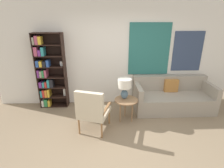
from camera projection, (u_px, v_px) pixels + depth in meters
name	position (u px, v px, depth m)	size (l,w,h in m)	color
ground_plane	(121.00, 150.00, 3.23)	(14.00, 14.00, 0.00)	#847056
wall_back	(117.00, 55.00, 4.65)	(6.40, 0.08, 2.70)	white
bookshelf	(48.00, 73.00, 4.55)	(0.73, 0.30, 1.96)	black
armchair	(92.00, 109.00, 3.55)	(0.74, 0.77, 0.97)	olive
couch	(172.00, 98.00, 4.64)	(1.99, 0.90, 0.83)	#9E9384
side_table	(126.00, 102.00, 4.02)	(0.53, 0.53, 0.53)	#99704C
table_lamp	(125.00, 86.00, 3.94)	(0.31, 0.31, 0.48)	slate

